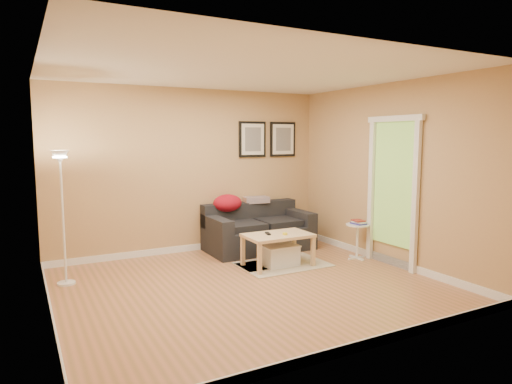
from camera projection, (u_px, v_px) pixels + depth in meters
floor at (249, 285)px, 5.57m from camera, size 4.50×4.50×0.00m
ceiling at (249, 71)px, 5.26m from camera, size 4.50×4.50×0.00m
wall_back at (192, 171)px, 7.17m from camera, size 4.50×0.00×4.50m
wall_front at (360, 202)px, 3.67m from camera, size 4.50×0.00×4.50m
wall_left at (43, 192)px, 4.37m from camera, size 0.00×4.00×4.00m
wall_right at (388, 174)px, 6.47m from camera, size 0.00×4.00×4.00m
baseboard_back at (193, 247)px, 7.31m from camera, size 4.50×0.02×0.10m
baseboard_front at (356, 347)px, 3.82m from camera, size 4.50×0.02×0.10m
baseboard_left at (52, 315)px, 4.52m from camera, size 0.02×4.00×0.10m
baseboard_right at (384, 259)px, 6.61m from camera, size 0.02×4.00×0.10m
sofa at (259, 227)px, 7.32m from camera, size 1.70×0.90×0.75m
red_throw at (227, 203)px, 7.30m from camera, size 0.48×0.36×0.28m
plaid_throw at (256, 200)px, 7.62m from camera, size 0.45×0.32×0.10m
framed_print_left at (252, 139)px, 7.59m from camera, size 0.50×0.04×0.60m
framed_print_right at (283, 139)px, 7.87m from camera, size 0.50×0.04×0.60m
area_rug at (283, 264)px, 6.49m from camera, size 1.25×0.85×0.01m
green_runner at (263, 265)px, 6.46m from camera, size 0.70×0.50×0.01m
coffee_table at (278, 250)px, 6.39m from camera, size 1.01×0.70×0.47m
remote_control at (268, 233)px, 6.34m from camera, size 0.09×0.17×0.02m
tape_roll at (285, 234)px, 6.30m from camera, size 0.07×0.07×0.03m
storage_bin at (280, 255)px, 6.41m from camera, size 0.50×0.37×0.31m
side_table at (357, 241)px, 6.79m from camera, size 0.35×0.35×0.53m
book_stack at (359, 222)px, 6.76m from camera, size 0.17×0.22×0.07m
floor_lamp at (63, 222)px, 5.53m from camera, size 0.22×0.22×1.68m
doorway at (392, 195)px, 6.35m from camera, size 0.12×1.01×2.13m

